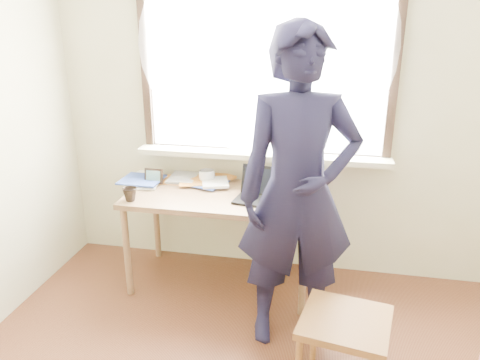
% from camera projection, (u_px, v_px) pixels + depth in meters
% --- Properties ---
extents(room_shell, '(3.52, 4.02, 2.61)m').
position_uv_depth(room_shell, '(239.00, 100.00, 1.58)').
color(room_shell, beige).
rests_on(room_shell, ground).
extents(desk, '(1.32, 0.66, 0.71)m').
position_uv_depth(desk, '(221.00, 204.00, 3.31)').
color(desk, olive).
rests_on(desk, ground).
extents(laptop, '(0.35, 0.30, 0.21)m').
position_uv_depth(laptop, '(260.00, 192.00, 3.18)').
color(laptop, black).
rests_on(laptop, desk).
extents(mug_white, '(0.17, 0.17, 0.10)m').
position_uv_depth(mug_white, '(207.00, 176.00, 3.50)').
color(mug_white, white).
rests_on(mug_white, desk).
extents(mug_dark, '(0.14, 0.14, 0.09)m').
position_uv_depth(mug_dark, '(130.00, 194.00, 3.16)').
color(mug_dark, black).
rests_on(mug_dark, desk).
extents(mouse, '(0.09, 0.06, 0.03)m').
position_uv_depth(mouse, '(287.00, 202.00, 3.10)').
color(mouse, black).
rests_on(mouse, desk).
extents(desk_clutter, '(0.68, 0.48, 0.05)m').
position_uv_depth(desk_clutter, '(178.00, 178.00, 3.54)').
color(desk_clutter, white).
rests_on(desk_clutter, desk).
extents(book_a, '(0.22, 0.29, 0.03)m').
position_uv_depth(book_a, '(170.00, 177.00, 3.59)').
color(book_a, white).
rests_on(book_a, desk).
extents(book_b, '(0.20, 0.27, 0.02)m').
position_uv_depth(book_b, '(293.00, 184.00, 3.44)').
color(book_b, white).
rests_on(book_b, desk).
extents(picture_frame, '(0.14, 0.02, 0.11)m').
position_uv_depth(picture_frame, '(154.00, 177.00, 3.46)').
color(picture_frame, black).
rests_on(picture_frame, desk).
extents(work_chair, '(0.51, 0.49, 0.45)m').
position_uv_depth(work_chair, '(345.00, 330.00, 2.39)').
color(work_chair, brown).
rests_on(work_chair, ground).
extents(person, '(0.78, 0.60, 1.89)m').
position_uv_depth(person, '(298.00, 193.00, 2.65)').
color(person, black).
rests_on(person, ground).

